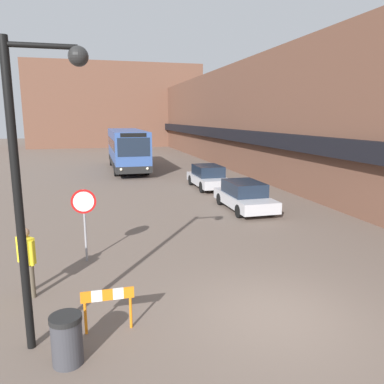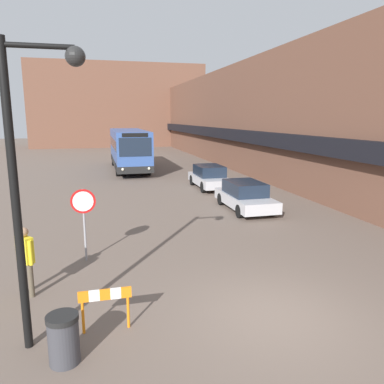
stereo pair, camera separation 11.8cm
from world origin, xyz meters
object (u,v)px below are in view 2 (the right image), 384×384
object	(u,v)px
parked_car_middle	(210,177)
construction_barricade	(105,301)
stop_sign	(84,209)
city_bus	(129,149)
street_lamp	(30,163)
trash_bin	(64,339)
pedestrian	(25,255)
parked_car_front	(245,196)

from	to	relation	value
parked_car_middle	construction_barricade	xyz separation A→B (m)	(-6.91, -15.10, -0.06)
stop_sign	construction_barricade	bearing A→B (deg)	-83.25
city_bus	street_lamp	bearing A→B (deg)	-98.83
city_bus	trash_bin	size ratio (longest dim) A/B	11.55
pedestrian	trash_bin	bearing A→B (deg)	-20.32
street_lamp	trash_bin	bearing A→B (deg)	-58.45
street_lamp	pedestrian	distance (m)	3.54
trash_bin	stop_sign	bearing A→B (deg)	86.86
city_bus	trash_bin	distance (m)	26.11
street_lamp	parked_car_front	bearing A→B (deg)	49.12
parked_car_front	street_lamp	size ratio (longest dim) A/B	0.73
parked_car_middle	trash_bin	size ratio (longest dim) A/B	4.50
parked_car_front	pedestrian	bearing A→B (deg)	-141.34
trash_bin	construction_barricade	size ratio (longest dim) A/B	0.86
city_bus	pedestrian	world-z (taller)	city_bus
parked_car_middle	pedestrian	bearing A→B (deg)	-124.14
city_bus	stop_sign	world-z (taller)	city_bus
street_lamp	construction_barricade	xyz separation A→B (m)	(1.21, 0.20, -2.98)
city_bus	parked_car_middle	distance (m)	10.75
parked_car_front	street_lamp	distance (m)	12.75
stop_sign	pedestrian	size ratio (longest dim) A/B	1.28
city_bus	trash_bin	xyz separation A→B (m)	(-3.48, -25.84, -1.35)
parked_car_middle	pedestrian	xyz separation A→B (m)	(-8.79, -12.96, 0.35)
stop_sign	trash_bin	xyz separation A→B (m)	(-0.28, -5.11, -1.20)
construction_barricade	trash_bin	bearing A→B (deg)	-130.85
pedestrian	stop_sign	bearing A→B (deg)	106.04
parked_car_front	parked_car_middle	xyz separation A→B (m)	(-0.00, 5.93, 0.04)
parked_car_middle	pedestrian	size ratio (longest dim) A/B	2.37
parked_car_middle	parked_car_front	bearing A→B (deg)	-90.00
street_lamp	construction_barricade	size ratio (longest dim) A/B	5.30
stop_sign	pedestrian	xyz separation A→B (m)	(-1.38, -2.07, -0.59)
parked_car_front	street_lamp	world-z (taller)	street_lamp
parked_car_front	trash_bin	bearing A→B (deg)	-127.34
city_bus	parked_car_middle	size ratio (longest dim) A/B	2.57
parked_car_front	parked_car_middle	world-z (taller)	parked_car_middle
trash_bin	street_lamp	bearing A→B (deg)	121.55
parked_car_front	trash_bin	xyz separation A→B (m)	(-7.69, -10.08, -0.22)
parked_car_front	stop_sign	world-z (taller)	stop_sign
city_bus	parked_car_front	xyz separation A→B (m)	(4.21, -15.76, -1.13)
construction_barricade	city_bus	bearing A→B (deg)	83.82
stop_sign	parked_car_front	bearing A→B (deg)	33.82
parked_car_front	pedestrian	size ratio (longest dim) A/B	2.36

